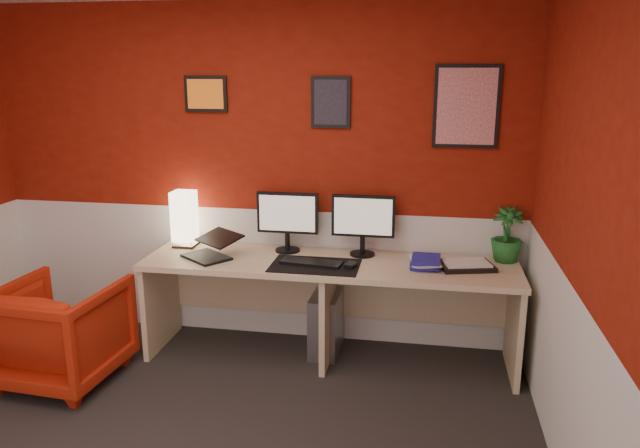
{
  "coord_description": "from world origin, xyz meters",
  "views": [
    {
      "loc": [
        1.27,
        -2.56,
        2.04
      ],
      "look_at": [
        0.6,
        1.21,
        1.05
      ],
      "focal_mm": 34.09,
      "sensor_mm": 36.0,
      "label": 1
    }
  ],
  "objects_px": {
    "armchair": "(60,332)",
    "desk": "(329,311)",
    "monitor_right": "(363,216)",
    "pc_tower": "(327,322)",
    "monitor_left": "(287,213)",
    "laptop": "(206,243)",
    "shoji_lamp": "(185,220)",
    "zen_tray": "(466,266)",
    "potted_plant": "(507,235)"
  },
  "relations": [
    {
      "from": "shoji_lamp",
      "to": "laptop",
      "type": "height_order",
      "value": "shoji_lamp"
    },
    {
      "from": "shoji_lamp",
      "to": "potted_plant",
      "type": "distance_m",
      "value": 2.33
    },
    {
      "from": "laptop",
      "to": "potted_plant",
      "type": "relative_size",
      "value": 0.86
    },
    {
      "from": "desk",
      "to": "monitor_right",
      "type": "bearing_deg",
      "value": 42.48
    },
    {
      "from": "shoji_lamp",
      "to": "potted_plant",
      "type": "xyz_separation_m",
      "value": [
        2.33,
        0.04,
        -0.01
      ]
    },
    {
      "from": "desk",
      "to": "monitor_left",
      "type": "bearing_deg",
      "value": 150.38
    },
    {
      "from": "desk",
      "to": "potted_plant",
      "type": "xyz_separation_m",
      "value": [
        1.21,
        0.23,
        0.56
      ]
    },
    {
      "from": "monitor_right",
      "to": "potted_plant",
      "type": "bearing_deg",
      "value": 2.06
    },
    {
      "from": "laptop",
      "to": "armchair",
      "type": "height_order",
      "value": "laptop"
    },
    {
      "from": "monitor_right",
      "to": "zen_tray",
      "type": "distance_m",
      "value": 0.79
    },
    {
      "from": "monitor_right",
      "to": "armchair",
      "type": "xyz_separation_m",
      "value": [
        -1.91,
        -0.8,
        -0.68
      ]
    },
    {
      "from": "desk",
      "to": "armchair",
      "type": "relative_size",
      "value": 3.47
    },
    {
      "from": "laptop",
      "to": "monitor_left",
      "type": "bearing_deg",
      "value": 64.18
    },
    {
      "from": "laptop",
      "to": "pc_tower",
      "type": "bearing_deg",
      "value": 50.63
    },
    {
      "from": "zen_tray",
      "to": "monitor_right",
      "type": "bearing_deg",
      "value": 166.98
    },
    {
      "from": "armchair",
      "to": "zen_tray",
      "type": "bearing_deg",
      "value": -162.41
    },
    {
      "from": "desk",
      "to": "monitor_left",
      "type": "height_order",
      "value": "monitor_left"
    },
    {
      "from": "monitor_left",
      "to": "zen_tray",
      "type": "distance_m",
      "value": 1.31
    },
    {
      "from": "laptop",
      "to": "zen_tray",
      "type": "bearing_deg",
      "value": 40.37
    },
    {
      "from": "zen_tray",
      "to": "pc_tower",
      "type": "bearing_deg",
      "value": 174.26
    },
    {
      "from": "desk",
      "to": "pc_tower",
      "type": "relative_size",
      "value": 5.78
    },
    {
      "from": "armchair",
      "to": "monitor_right",
      "type": "bearing_deg",
      "value": -153.25
    },
    {
      "from": "laptop",
      "to": "potted_plant",
      "type": "distance_m",
      "value": 2.09
    },
    {
      "from": "monitor_right",
      "to": "potted_plant",
      "type": "relative_size",
      "value": 1.52
    },
    {
      "from": "zen_tray",
      "to": "laptop",
      "type": "bearing_deg",
      "value": -176.72
    },
    {
      "from": "monitor_right",
      "to": "pc_tower",
      "type": "relative_size",
      "value": 1.29
    },
    {
      "from": "shoji_lamp",
      "to": "zen_tray",
      "type": "height_order",
      "value": "shoji_lamp"
    },
    {
      "from": "laptop",
      "to": "potted_plant",
      "type": "height_order",
      "value": "potted_plant"
    },
    {
      "from": "laptop",
      "to": "monitor_left",
      "type": "relative_size",
      "value": 0.57
    },
    {
      "from": "shoji_lamp",
      "to": "potted_plant",
      "type": "height_order",
      "value": "shoji_lamp"
    },
    {
      "from": "potted_plant",
      "to": "laptop",
      "type": "bearing_deg",
      "value": -171.62
    },
    {
      "from": "shoji_lamp",
      "to": "armchair",
      "type": "xyz_separation_m",
      "value": [
        -0.58,
        -0.8,
        -0.59
      ]
    },
    {
      "from": "armchair",
      "to": "desk",
      "type": "bearing_deg",
      "value": -156.32
    },
    {
      "from": "pc_tower",
      "to": "shoji_lamp",
      "type": "bearing_deg",
      "value": 177.66
    },
    {
      "from": "desk",
      "to": "shoji_lamp",
      "type": "bearing_deg",
      "value": 170.48
    },
    {
      "from": "monitor_left",
      "to": "potted_plant",
      "type": "relative_size",
      "value": 1.52
    },
    {
      "from": "monitor_left",
      "to": "zen_tray",
      "type": "height_order",
      "value": "monitor_left"
    },
    {
      "from": "pc_tower",
      "to": "potted_plant",
      "type": "bearing_deg",
      "value": 5.92
    },
    {
      "from": "shoji_lamp",
      "to": "monitor_right",
      "type": "height_order",
      "value": "monitor_right"
    },
    {
      "from": "desk",
      "to": "monitor_right",
      "type": "relative_size",
      "value": 4.48
    },
    {
      "from": "monitor_right",
      "to": "armchair",
      "type": "height_order",
      "value": "monitor_right"
    },
    {
      "from": "pc_tower",
      "to": "zen_tray",
      "type": "bearing_deg",
      "value": -4.67
    },
    {
      "from": "shoji_lamp",
      "to": "potted_plant",
      "type": "relative_size",
      "value": 1.05
    },
    {
      "from": "desk",
      "to": "potted_plant",
      "type": "relative_size",
      "value": 6.79
    },
    {
      "from": "monitor_left",
      "to": "monitor_right",
      "type": "distance_m",
      "value": 0.55
    },
    {
      "from": "armchair",
      "to": "pc_tower",
      "type": "bearing_deg",
      "value": -152.28
    },
    {
      "from": "monitor_right",
      "to": "zen_tray",
      "type": "relative_size",
      "value": 1.66
    },
    {
      "from": "desk",
      "to": "laptop",
      "type": "height_order",
      "value": "laptop"
    },
    {
      "from": "monitor_right",
      "to": "pc_tower",
      "type": "height_order",
      "value": "monitor_right"
    },
    {
      "from": "zen_tray",
      "to": "pc_tower",
      "type": "xyz_separation_m",
      "value": [
        -0.96,
        0.1,
        -0.52
      ]
    }
  ]
}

